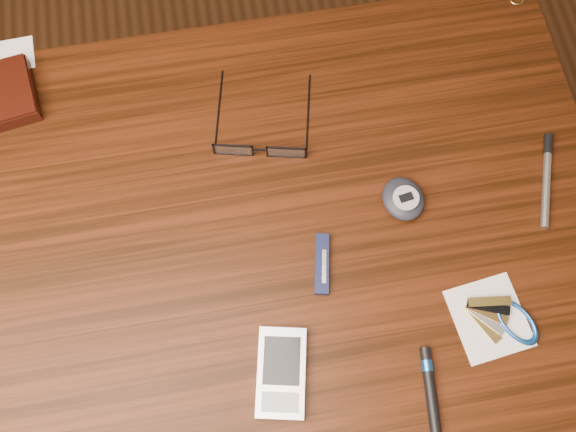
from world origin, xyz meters
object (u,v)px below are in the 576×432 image
(notepad_keys, at_px, (503,319))
(silver_pen, at_px, (547,173))
(desk, at_px, (250,263))
(pocket_knife, at_px, (322,264))
(pedometer, at_px, (403,199))
(eyeglasses, at_px, (260,146))
(pda_phone, at_px, (281,373))

(notepad_keys, xyz_separation_m, silver_pen, (0.12, 0.19, 0.00))
(desk, xyz_separation_m, pocket_knife, (0.09, -0.05, 0.11))
(pedometer, relative_size, notepad_keys, 0.61)
(desk, distance_m, pedometer, 0.25)
(pedometer, bearing_deg, notepad_keys, -63.50)
(eyeglasses, xyz_separation_m, pda_phone, (-0.02, -0.31, -0.00))
(pda_phone, distance_m, pocket_knife, 0.15)
(eyeglasses, xyz_separation_m, pedometer, (0.18, -0.11, -0.00))
(pocket_knife, relative_size, silver_pen, 0.61)
(pedometer, xyz_separation_m, silver_pen, (0.21, 0.01, -0.01))
(notepad_keys, height_order, silver_pen, same)
(pedometer, relative_size, silver_pen, 0.54)
(desk, xyz_separation_m, silver_pen, (0.42, 0.03, 0.11))
(eyeglasses, relative_size, notepad_keys, 1.34)
(pedometer, xyz_separation_m, notepad_keys, (0.09, -0.18, -0.01))
(eyeglasses, height_order, pedometer, eyeglasses)
(pedometer, relative_size, pocket_knife, 0.87)
(eyeglasses, xyz_separation_m, pocket_knife, (0.05, -0.18, -0.01))
(notepad_keys, bearing_deg, silver_pen, 57.98)
(silver_pen, bearing_deg, pocket_knife, -167.06)
(pda_phone, bearing_deg, pocket_knife, 59.57)
(pocket_knife, bearing_deg, eyeglasses, 106.76)
(pedometer, bearing_deg, desk, -174.24)
(pocket_knife, bearing_deg, pda_phone, -120.43)
(notepad_keys, bearing_deg, pda_phone, -176.28)
(notepad_keys, distance_m, silver_pen, 0.22)
(eyeglasses, height_order, silver_pen, eyeglasses)
(eyeglasses, distance_m, pocket_knife, 0.19)
(desk, relative_size, pedometer, 13.78)
(eyeglasses, bearing_deg, pocket_knife, -73.24)
(pocket_knife, distance_m, silver_pen, 0.34)
(pda_phone, xyz_separation_m, silver_pen, (0.40, 0.20, -0.00))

